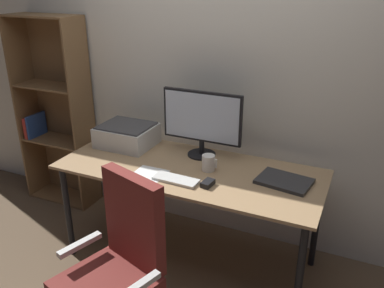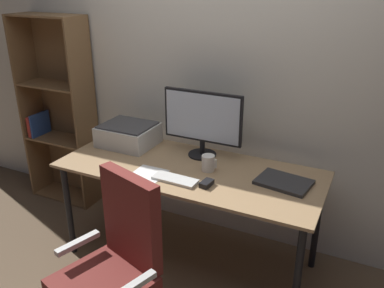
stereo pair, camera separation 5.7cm
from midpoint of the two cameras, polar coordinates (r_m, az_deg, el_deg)
ground_plane at (r=3.09m, az=0.21°, el=-15.81°), size 12.00×12.00×0.00m
back_wall at (r=2.98m, az=4.81°, el=10.50°), size 6.40×0.10×2.60m
desk at (r=2.73m, az=0.23°, el=-4.83°), size 1.77×0.73×0.74m
monitor at (r=2.78m, az=2.08°, el=3.44°), size 0.57×0.20×0.47m
keyboard at (r=2.53m, az=-1.69°, el=-5.04°), size 0.29×0.12×0.02m
mouse at (r=2.47m, az=2.74°, el=-5.59°), size 0.07×0.10×0.03m
coffee_mug at (r=2.64m, az=2.94°, el=-2.70°), size 0.10×0.09×0.11m
laptop at (r=2.56m, az=13.46°, el=-5.26°), size 0.35×0.27×0.02m
printer at (r=3.07m, az=-8.45°, el=1.35°), size 0.40×0.34×0.16m
paper_sheet at (r=2.59m, az=-6.05°, el=-4.61°), size 0.21×0.30×0.00m
office_chair at (r=2.27m, az=-10.19°, el=-17.95°), size 0.57×0.57×1.01m
bookshelf at (r=3.74m, az=-17.72°, el=4.30°), size 0.64×0.28×1.64m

